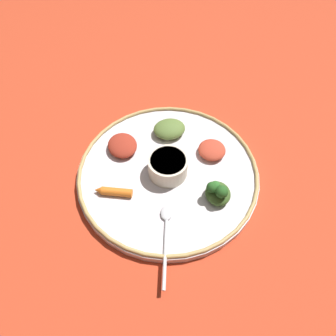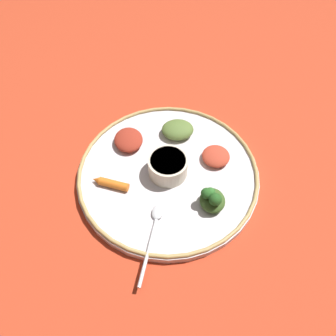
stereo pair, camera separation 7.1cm
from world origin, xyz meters
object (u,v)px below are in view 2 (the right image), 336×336
(center_bowl, at_px, (168,166))
(carrot_near_spoon, at_px, (111,184))
(spoon, at_px, (153,230))
(greens_pile, at_px, (212,199))

(center_bowl, xyz_separation_m, carrot_near_spoon, (-0.11, -0.06, -0.01))
(spoon, bearing_deg, carrot_near_spoon, 142.82)
(center_bowl, height_order, spoon, center_bowl)
(center_bowl, height_order, greens_pile, greens_pile)
(spoon, distance_m, greens_pile, 0.13)
(greens_pile, bearing_deg, center_bowl, 148.87)
(spoon, bearing_deg, greens_pile, 37.82)
(center_bowl, distance_m, carrot_near_spoon, 0.12)
(carrot_near_spoon, bearing_deg, greens_pile, -0.81)
(center_bowl, bearing_deg, spoon, -90.42)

